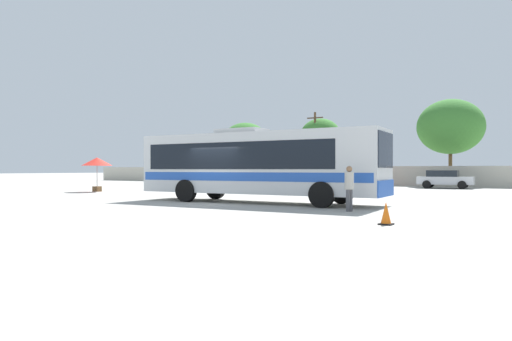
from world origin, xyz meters
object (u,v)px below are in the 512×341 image
object	(u,v)px
parked_car_leftmost_red	(243,176)
roadside_tree_left	(245,143)
traffic_cone_on_apron	(386,214)
roadside_tree_midright	(450,127)
attendant_by_bus_door	(349,186)
parked_car_third_red	(356,178)
vendor_umbrella_near_gate_red	(97,162)
utility_pole_near	(315,146)
parked_car_second_grey	(295,177)
coach_bus_silver_blue	(255,163)
roadside_tree_midleft	(320,136)
parked_car_rightmost_silver	(445,179)

from	to	relation	value
parked_car_leftmost_red	roadside_tree_left	bearing A→B (deg)	122.42
parked_car_leftmost_red	traffic_cone_on_apron	world-z (taller)	parked_car_leftmost_red
roadside_tree_midright	attendant_by_bus_door	bearing A→B (deg)	-86.38
parked_car_leftmost_red	parked_car_third_red	world-z (taller)	parked_car_leftmost_red
attendant_by_bus_door	parked_car_third_red	distance (m)	23.79
vendor_umbrella_near_gate_red	parked_car_leftmost_red	size ratio (longest dim) A/B	0.53
vendor_umbrella_near_gate_red	roadside_tree_left	xyz separation A→B (m)	(-4.59, 24.25, 2.59)
vendor_umbrella_near_gate_red	utility_pole_near	bearing A→B (deg)	79.06
roadside_tree_left	parked_car_third_red	bearing A→B (deg)	-21.27
parked_car_second_grey	coach_bus_silver_blue	bearing A→B (deg)	-66.11
parked_car_third_red	roadside_tree_midright	xyz separation A→B (m)	(6.46, 6.65, 4.60)
utility_pole_near	parked_car_third_red	bearing A→B (deg)	-41.14
vendor_umbrella_near_gate_red	roadside_tree_midright	distance (m)	30.69
utility_pole_near	traffic_cone_on_apron	size ratio (longest dim) A/B	11.85
parked_car_second_grey	vendor_umbrella_near_gate_red	bearing A→B (deg)	-106.77
parked_car_leftmost_red	roadside_tree_midleft	bearing A→B (deg)	50.15
utility_pole_near	roadside_tree_left	size ratio (longest dim) A/B	1.08
coach_bus_silver_blue	parked_car_leftmost_red	xyz separation A→B (m)	(-15.65, 21.24, -1.00)
parked_car_rightmost_silver	traffic_cone_on_apron	size ratio (longest dim) A/B	6.61
coach_bus_silver_blue	utility_pole_near	bearing A→B (deg)	110.55
parked_car_leftmost_red	parked_car_second_grey	size ratio (longest dim) A/B	0.98
parked_car_rightmost_silver	roadside_tree_left	world-z (taller)	roadside_tree_left
parked_car_leftmost_red	roadside_tree_left	xyz separation A→B (m)	(-3.51, 5.52, 3.77)
coach_bus_silver_blue	parked_car_third_red	distance (m)	20.75
parked_car_third_red	utility_pole_near	bearing A→B (deg)	138.86
coach_bus_silver_blue	vendor_umbrella_near_gate_red	xyz separation A→B (m)	(-14.57, 2.52, 0.18)
roadside_tree_midleft	attendant_by_bus_door	bearing A→B (deg)	-62.90
roadside_tree_midleft	traffic_cone_on_apron	world-z (taller)	roadside_tree_midleft
parked_car_second_grey	parked_car_third_red	bearing A→B (deg)	-0.95
parked_car_leftmost_red	traffic_cone_on_apron	bearing A→B (deg)	-48.45
roadside_tree_midright	roadside_tree_left	bearing A→B (deg)	-179.02
parked_car_rightmost_silver	parked_car_third_red	bearing A→B (deg)	-175.90
roadside_tree_midright	parked_car_leftmost_red	bearing A→B (deg)	-162.78
parked_car_third_red	parked_car_leftmost_red	bearing A→B (deg)	176.60
roadside_tree_midright	coach_bus_silver_blue	bearing A→B (deg)	-97.15
coach_bus_silver_blue	roadside_tree_left	world-z (taller)	roadside_tree_left
parked_car_second_grey	roadside_tree_midleft	xyz separation A→B (m)	(-0.89, 7.40, 4.41)
parked_car_third_red	utility_pole_near	size ratio (longest dim) A/B	0.54
parked_car_rightmost_silver	roadside_tree_left	distance (m)	24.26
coach_bus_silver_blue	attendant_by_bus_door	world-z (taller)	coach_bus_silver_blue
parked_car_second_grey	roadside_tree_midright	xyz separation A→B (m)	(12.53, 6.55, 4.63)
coach_bus_silver_blue	parked_car_leftmost_red	bearing A→B (deg)	126.38
roadside_tree_left	traffic_cone_on_apron	world-z (taller)	roadside_tree_left
parked_car_second_grey	traffic_cone_on_apron	bearing A→B (deg)	-56.85
utility_pole_near	attendant_by_bus_door	bearing A→B (deg)	-61.80
parked_car_leftmost_red	roadside_tree_midright	xyz separation A→B (m)	(19.06, 5.91, 4.59)
attendant_by_bus_door	parked_car_second_grey	world-z (taller)	attendant_by_bus_door
roadside_tree_left	coach_bus_silver_blue	bearing A→B (deg)	-54.41
parked_car_third_red	attendant_by_bus_door	bearing A→B (deg)	-69.59
coach_bus_silver_blue	roadside_tree_midleft	distance (m)	29.92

